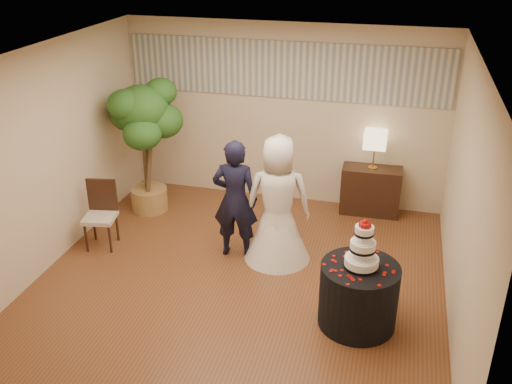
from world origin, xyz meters
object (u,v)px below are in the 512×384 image
(console, at_px, (370,191))
(ficus_tree, at_px, (145,147))
(side_chair, at_px, (100,216))
(wedding_cake, at_px, (363,244))
(groom, at_px, (235,199))
(bride, at_px, (278,200))
(cake_table, at_px, (358,295))
(table_lamp, at_px, (374,150))

(console, height_order, ficus_tree, ficus_tree)
(ficus_tree, distance_m, side_chair, 1.35)
(wedding_cake, xyz_separation_m, ficus_tree, (-3.41, 2.03, 0.02))
(groom, bearing_deg, bride, -179.80)
(cake_table, bearing_deg, wedding_cake, 0.00)
(groom, height_order, cake_table, groom)
(table_lamp, bearing_deg, groom, -134.21)
(cake_table, height_order, table_lamp, table_lamp)
(cake_table, xyz_separation_m, side_chair, (-3.58, 0.82, 0.10))
(bride, bearing_deg, groom, -5.74)
(wedding_cake, bearing_deg, bride, 135.75)
(wedding_cake, distance_m, table_lamp, 2.79)
(ficus_tree, bearing_deg, cake_table, -30.75)
(side_chair, bearing_deg, console, 19.15)
(cake_table, bearing_deg, bride, 135.75)
(groom, distance_m, ficus_tree, 1.94)
(cake_table, bearing_deg, table_lamp, 91.53)
(console, xyz_separation_m, side_chair, (-3.51, -1.96, 0.10))
(cake_table, bearing_deg, console, 91.53)
(groom, height_order, bride, bride)
(ficus_tree, relative_size, side_chair, 2.24)
(table_lamp, bearing_deg, bride, -123.49)
(groom, distance_m, bride, 0.56)
(bride, xyz_separation_m, wedding_cake, (1.17, -1.14, 0.17))
(console, bearing_deg, ficus_tree, -168.41)
(bride, height_order, table_lamp, bride)
(console, bearing_deg, side_chair, -151.97)
(cake_table, relative_size, side_chair, 0.92)
(table_lamp, xyz_separation_m, side_chair, (-3.51, -1.96, -0.56))
(wedding_cake, distance_m, side_chair, 3.72)
(side_chair, bearing_deg, bride, -2.73)
(bride, bearing_deg, table_lamp, -134.09)
(groom, bearing_deg, side_chair, 3.47)
(bride, height_order, side_chair, bride)
(ficus_tree, bearing_deg, wedding_cake, -30.75)
(console, bearing_deg, bride, -124.71)
(side_chair, bearing_deg, cake_table, -23.07)
(table_lamp, distance_m, side_chair, 4.06)
(console, xyz_separation_m, ficus_tree, (-3.34, -0.76, 0.68))
(groom, distance_m, cake_table, 2.09)
(ficus_tree, bearing_deg, groom, -29.17)
(side_chair, bearing_deg, groom, -1.98)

